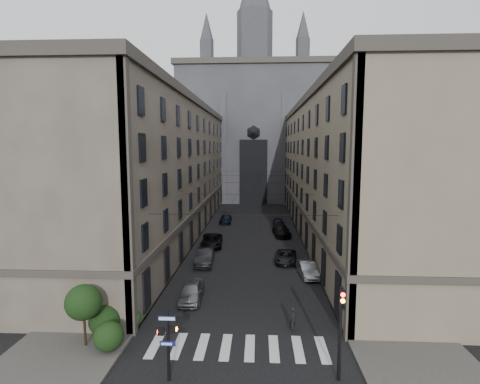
% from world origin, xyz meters
% --- Properties ---
extents(sidewalk_left, '(7.00, 80.00, 0.15)m').
position_xyz_m(sidewalk_left, '(-10.50, 36.00, 0.07)').
color(sidewalk_left, '#383533').
rests_on(sidewalk_left, ground).
extents(sidewalk_right, '(7.00, 80.00, 0.15)m').
position_xyz_m(sidewalk_right, '(10.50, 36.00, 0.07)').
color(sidewalk_right, '#383533').
rests_on(sidewalk_right, ground).
extents(zebra_crossing, '(11.00, 3.20, 0.01)m').
position_xyz_m(zebra_crossing, '(0.00, 5.00, 0.01)').
color(zebra_crossing, beige).
rests_on(zebra_crossing, ground).
extents(building_left, '(13.60, 60.60, 18.85)m').
position_xyz_m(building_left, '(-13.44, 36.00, 9.34)').
color(building_left, '#4B4239').
rests_on(building_left, ground).
extents(building_right, '(13.60, 60.60, 18.85)m').
position_xyz_m(building_right, '(13.44, 36.00, 9.34)').
color(building_right, brown).
rests_on(building_right, ground).
extents(gothic_tower, '(35.00, 23.00, 58.00)m').
position_xyz_m(gothic_tower, '(0.00, 74.96, 17.80)').
color(gothic_tower, '#2D2D33').
rests_on(gothic_tower, ground).
extents(pedestrian_signal_left, '(1.02, 0.38, 4.00)m').
position_xyz_m(pedestrian_signal_left, '(-3.51, 1.50, 2.32)').
color(pedestrian_signal_left, black).
rests_on(pedestrian_signal_left, ground).
extents(traffic_light_right, '(0.34, 0.50, 5.20)m').
position_xyz_m(traffic_light_right, '(5.60, 1.92, 3.29)').
color(traffic_light_right, black).
rests_on(traffic_light_right, ground).
extents(shrub_cluster, '(3.90, 4.40, 3.90)m').
position_xyz_m(shrub_cluster, '(-8.72, 5.01, 1.80)').
color(shrub_cluster, black).
rests_on(shrub_cluster, sidewalk_left).
extents(tram_wires, '(14.00, 60.00, 0.43)m').
position_xyz_m(tram_wires, '(0.00, 35.63, 7.25)').
color(tram_wires, black).
rests_on(tram_wires, ground).
extents(car_left_near, '(1.94, 4.49, 1.51)m').
position_xyz_m(car_left_near, '(-4.20, 12.03, 0.75)').
color(car_left_near, slate).
rests_on(car_left_near, ground).
extents(car_left_midnear, '(2.00, 5.07, 1.64)m').
position_xyz_m(car_left_midnear, '(-4.47, 21.44, 0.82)').
color(car_left_midnear, black).
rests_on(car_left_midnear, ground).
extents(car_left_midfar, '(2.90, 5.67, 1.53)m').
position_xyz_m(car_left_midfar, '(-4.61, 28.56, 0.77)').
color(car_left_midfar, black).
rests_on(car_left_midfar, ground).
extents(car_left_far, '(2.00, 4.68, 1.34)m').
position_xyz_m(car_left_far, '(-4.20, 43.36, 0.67)').
color(car_left_far, black).
rests_on(car_left_far, ground).
extents(car_right_near, '(1.87, 4.36, 1.40)m').
position_xyz_m(car_right_near, '(5.98, 18.23, 0.70)').
color(car_right_near, gray).
rests_on(car_right_near, ground).
extents(car_right_midnear, '(2.67, 4.81, 1.27)m').
position_xyz_m(car_right_midnear, '(4.20, 22.56, 0.64)').
color(car_right_midnear, black).
rests_on(car_right_midnear, ground).
extents(car_right_midfar, '(2.62, 5.44, 1.53)m').
position_xyz_m(car_right_midfar, '(4.45, 34.87, 0.76)').
color(car_right_midfar, black).
rests_on(car_right_midfar, ground).
extents(car_right_far, '(1.75, 4.29, 1.46)m').
position_xyz_m(car_right_far, '(4.26, 40.05, 0.73)').
color(car_right_far, black).
rests_on(car_right_far, ground).
extents(pedestrian, '(0.59, 0.74, 1.76)m').
position_xyz_m(pedestrian, '(3.62, 7.14, 0.88)').
color(pedestrian, black).
rests_on(pedestrian, ground).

